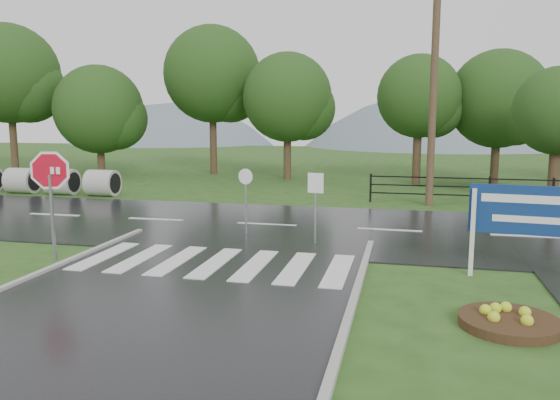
# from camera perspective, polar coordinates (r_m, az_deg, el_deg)

# --- Properties ---
(ground) EXTENTS (120.00, 120.00, 0.00)m
(ground) POSITION_cam_1_polar(r_m,az_deg,el_deg) (9.18, -17.74, -14.58)
(ground) COLOR #284D19
(ground) RESTS_ON ground
(main_road) EXTENTS (90.00, 8.00, 0.04)m
(main_road) POSITION_cam_1_polar(r_m,az_deg,el_deg) (18.12, -1.39, -2.69)
(main_road) COLOR black
(main_road) RESTS_ON ground
(crosswalk) EXTENTS (6.50, 2.80, 0.02)m
(crosswalk) POSITION_cam_1_polar(r_m,az_deg,el_deg) (13.45, -6.76, -6.50)
(crosswalk) COLOR silver
(crosswalk) RESTS_ON ground
(fence_west) EXTENTS (9.58, 0.08, 1.20)m
(fence_west) POSITION_cam_1_polar(r_m,az_deg,el_deg) (23.60, 21.04, 1.16)
(fence_west) COLOR black
(fence_west) RESTS_ON ground
(hills) EXTENTS (102.00, 48.00, 48.00)m
(hills) POSITION_cam_1_polar(r_m,az_deg,el_deg) (74.69, 12.01, -6.38)
(hills) COLOR slate
(hills) RESTS_ON ground
(treeline) EXTENTS (83.20, 5.20, 10.00)m
(treeline) POSITION_cam_1_polar(r_m,az_deg,el_deg) (31.59, 6.75, 2.10)
(treeline) COLOR #1B3C12
(treeline) RESTS_ON ground
(culvert_pipes) EXTENTS (9.70, 1.20, 1.20)m
(culvert_pipes) POSITION_cam_1_polar(r_m,az_deg,el_deg) (28.54, -25.32, 1.85)
(culvert_pipes) COLOR #9E9B93
(culvert_pipes) RESTS_ON ground
(stop_sign) EXTENTS (1.24, 0.42, 2.92)m
(stop_sign) POSITION_cam_1_polar(r_m,az_deg,el_deg) (14.55, -22.87, 1.87)
(stop_sign) COLOR #939399
(stop_sign) RESTS_ON ground
(estate_billboard) EXTENTS (2.38, 0.35, 2.09)m
(estate_billboard) POSITION_cam_1_polar(r_m,az_deg,el_deg) (13.10, 24.34, -1.44)
(estate_billboard) COLOR silver
(estate_billboard) RESTS_ON ground
(flower_bed) EXTENTS (1.68, 1.68, 0.34)m
(flower_bed) POSITION_cam_1_polar(r_m,az_deg,el_deg) (10.32, 22.83, -11.50)
(flower_bed) COLOR #332111
(flower_bed) RESTS_ON ground
(reg_sign_small) EXTENTS (0.45, 0.10, 2.04)m
(reg_sign_small) POSITION_cam_1_polar(r_m,az_deg,el_deg) (15.12, 3.74, 0.63)
(reg_sign_small) COLOR #939399
(reg_sign_small) RESTS_ON ground
(reg_sign_round) EXTENTS (0.47, 0.12, 2.04)m
(reg_sign_round) POSITION_cam_1_polar(r_m,az_deg,el_deg) (16.47, -3.60, 0.77)
(reg_sign_round) COLOR #939399
(reg_sign_round) RESTS_ON ground
(utility_pole_east) EXTENTS (1.55, 0.49, 8.88)m
(utility_pole_east) POSITION_cam_1_polar(r_m,az_deg,el_deg) (22.74, 15.73, 10.72)
(utility_pole_east) COLOR #473523
(utility_pole_east) RESTS_ON ground
(entrance_tree_left) EXTENTS (3.63, 3.63, 5.65)m
(entrance_tree_left) POSITION_cam_1_polar(r_m,az_deg,el_deg) (25.42, 27.08, 8.24)
(entrance_tree_left) COLOR #3D2B1C
(entrance_tree_left) RESTS_ON ground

